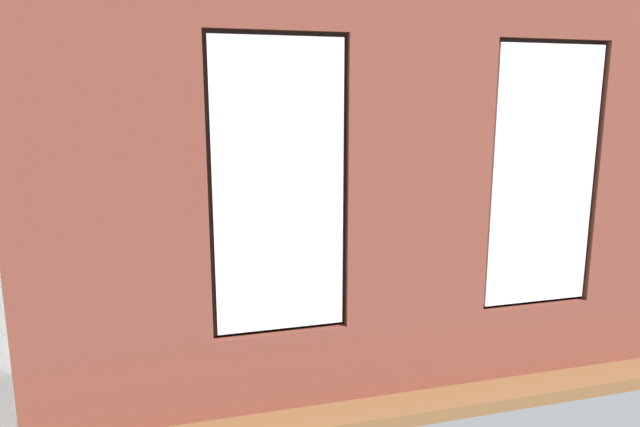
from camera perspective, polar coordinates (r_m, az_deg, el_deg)
ground_plane at (r=6.87m, az=0.19°, el=-7.48°), size 6.24×5.84×0.10m
brick_wall_with_windows at (r=4.13m, az=9.79°, el=5.50°), size 5.64×0.30×3.52m
white_wall_right at (r=6.15m, az=-25.10°, el=6.48°), size 0.10×4.84×3.52m
couch_by_window at (r=5.00m, az=4.41°, el=-10.26°), size 1.86×0.87×0.80m
couch_left at (r=7.02m, az=18.76°, el=-4.42°), size 0.91×1.77×0.80m
coffee_table at (r=6.81m, az=-3.86°, el=-3.95°), size 1.24×0.87×0.42m
cup_ceramic at (r=6.60m, az=-6.80°, el=-3.64°), size 0.08×0.08×0.09m
candle_jar at (r=6.86m, az=-5.32°, el=-3.00°), size 0.08×0.08×0.10m
table_plant_small at (r=6.66m, az=-2.87°, el=-2.75°), size 0.14×0.14×0.23m
remote_gray at (r=7.01m, az=-1.39°, el=-2.95°), size 0.17×0.14×0.02m
media_console at (r=6.60m, az=-21.11°, el=-6.49°), size 0.93×0.42×0.47m
tv_flatscreen at (r=6.45m, az=-21.47°, el=-1.56°), size 0.95×0.20×0.69m
papasan_chair at (r=8.22m, az=-2.92°, el=-0.66°), size 1.18×1.18×0.72m
potted_plant_beside_window_right at (r=4.56m, az=-13.20°, el=-9.64°), size 0.51×0.51×0.87m
potted_plant_mid_room_small at (r=8.02m, az=4.25°, el=-2.31°), size 0.25×0.25×0.43m
potted_plant_corner_far_left at (r=6.02m, az=27.10°, el=-3.23°), size 0.95×1.01×1.43m
potted_plant_between_couches at (r=5.55m, az=17.90°, el=-5.41°), size 0.59×0.59×0.93m
potted_plant_by_left_couch at (r=7.93m, az=11.01°, el=-2.32°), size 0.37×0.37×0.50m
potted_plant_foreground_right at (r=8.29m, az=-18.03°, el=-0.16°), size 1.01×0.96×1.39m
potted_plant_corner_near_left at (r=9.28m, az=10.54°, el=0.39°), size 0.66×0.63×1.04m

